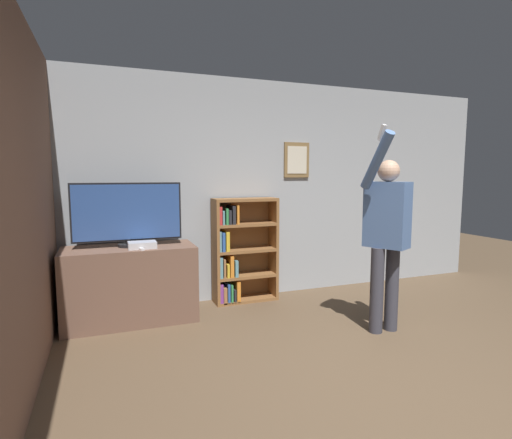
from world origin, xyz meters
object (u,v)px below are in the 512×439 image
Objects in this scene: person at (387,230)px; game_console at (142,245)px; bookshelf at (239,252)px; television at (128,214)px.

game_console is at bearing -142.78° from person.
television is at bearing -170.64° from bookshelf.
bookshelf is at bearing 17.62° from game_console.
television is 0.87× the size of bookshelf.
bookshelf is 0.64× the size of person.
television reaches higher than game_console.
person is at bearing -27.40° from television.
person reaches higher than television.
person is (2.20, -1.05, 0.18)m from game_console.
television is 0.55× the size of person.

